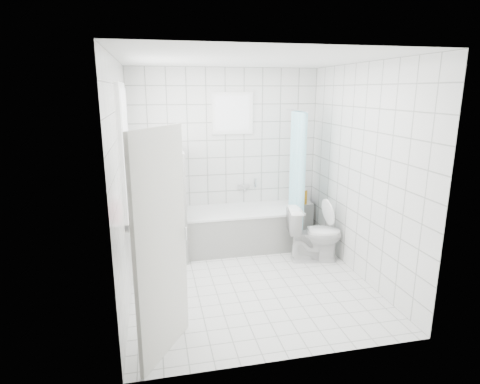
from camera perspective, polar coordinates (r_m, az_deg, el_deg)
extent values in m
plane|color=white|center=(5.04, 1.27, -12.61)|extent=(3.00, 3.00, 0.00)
plane|color=white|center=(4.50, 1.46, 18.37)|extent=(3.00, 3.00, 0.00)
cube|color=white|center=(6.04, -2.04, 4.95)|extent=(2.80, 0.02, 2.60)
cube|color=white|center=(3.21, 7.73, -3.60)|extent=(2.80, 0.02, 2.60)
cube|color=white|center=(4.48, -16.31, 1.09)|extent=(0.02, 3.00, 2.60)
cube|color=white|center=(5.11, 16.81, 2.63)|extent=(0.02, 3.00, 2.60)
cube|color=white|center=(4.72, -15.80, 5.48)|extent=(0.01, 0.90, 1.40)
cube|color=white|center=(5.94, -1.05, 11.11)|extent=(0.50, 0.01, 0.50)
cube|color=white|center=(4.88, -14.69, -3.10)|extent=(0.18, 1.02, 0.08)
cube|color=silver|center=(3.47, -11.11, -7.63)|extent=(0.45, 0.70, 2.00)
cube|color=white|center=(5.97, 0.25, -5.32)|extent=(1.67, 0.75, 0.55)
cube|color=white|center=(5.88, 0.25, -2.66)|extent=(1.69, 0.77, 0.03)
cube|color=white|center=(5.66, -8.69, -1.56)|extent=(0.15, 0.85, 1.50)
cube|color=white|center=(6.48, 8.37, -3.89)|extent=(0.40, 0.24, 0.55)
imported|color=white|center=(5.59, 10.55, -5.90)|extent=(0.79, 0.54, 0.75)
cylinder|color=silver|center=(5.83, 8.04, 11.41)|extent=(0.02, 0.80, 0.02)
cube|color=silver|center=(6.14, 0.48, 0.83)|extent=(0.18, 0.06, 0.06)
imported|color=#B55AA0|center=(5.14, -14.56, -0.60)|extent=(0.13, 0.13, 0.20)
imported|color=#DF5677|center=(4.46, -14.87, -2.26)|extent=(0.14, 0.14, 0.29)
imported|color=#3092DB|center=(4.62, -14.75, -2.43)|extent=(0.11, 0.11, 0.17)
imported|color=silver|center=(4.81, -14.68, -1.75)|extent=(0.19, 0.19, 0.18)
imported|color=white|center=(4.92, -14.68, -0.52)|extent=(0.14, 0.14, 0.32)
cylinder|color=orange|center=(6.32, 9.23, -0.74)|extent=(0.06, 0.06, 0.22)
cylinder|color=#168419|center=(6.30, 8.29, -0.88)|extent=(0.06, 0.06, 0.19)
cylinder|color=#1B19CD|center=(6.42, 8.96, -0.46)|extent=(0.06, 0.06, 0.23)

